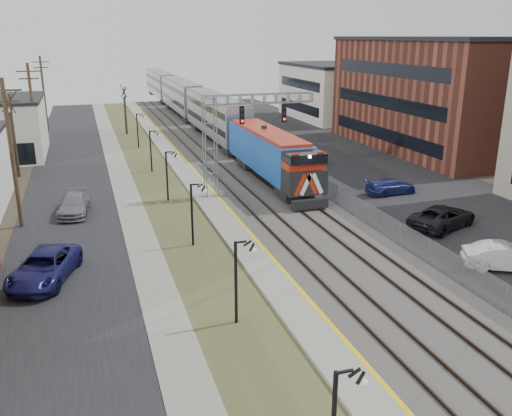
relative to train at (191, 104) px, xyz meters
name	(u,v)px	position (x,y,z in m)	size (l,w,h in m)	color
street_west	(70,186)	(-17.00, -31.26, -2.90)	(7.00, 120.00, 0.04)	black
sidewalk	(122,182)	(-12.50, -31.26, -2.88)	(2.00, 120.00, 0.08)	gray
grass_median	(156,179)	(-9.50, -31.26, -2.89)	(4.00, 120.00, 0.06)	#444C29
platform	(189,176)	(-6.50, -31.26, -2.80)	(2.00, 120.00, 0.24)	gray
ballast_bed	(241,172)	(-1.50, -31.26, -2.82)	(8.00, 120.00, 0.20)	#595651
parking_lot	(354,164)	(10.50, -31.26, -2.90)	(16.00, 120.00, 0.04)	black
platform_edge	(198,174)	(-5.62, -31.26, -2.67)	(0.24, 120.00, 0.01)	gold
track_near	(220,172)	(-3.50, -31.26, -2.64)	(1.58, 120.00, 0.15)	#2D2119
track_far	(256,169)	(0.00, -31.26, -2.64)	(1.58, 120.00, 0.15)	#2D2119
train	(191,104)	(0.00, 0.00, 0.00)	(3.00, 85.85, 5.33)	#1651B5
signal_gantry	(231,128)	(-4.28, -38.27, 2.67)	(9.00, 1.07, 8.15)	gray
lampposts	(191,214)	(-9.50, -47.98, -0.92)	(0.14, 62.14, 4.00)	black
utility_poles	(12,155)	(-20.00, -41.26, 2.08)	(0.28, 80.28, 10.00)	#4C3823
fence	(282,162)	(2.70, -31.26, -2.12)	(0.04, 120.00, 1.60)	gray
buildings_east	(503,101)	(24.50, -35.09, 3.39)	(16.00, 76.00, 15.00)	gray
bare_trees	(53,148)	(-18.16, -27.35, -0.22)	(12.30, 42.30, 5.95)	#382D23
car_lot_b	(505,257)	(6.39, -57.10, -2.18)	(1.57, 4.51, 1.49)	silver
car_lot_c	(443,217)	(7.34, -50.12, -2.16)	(2.51, 5.43, 1.51)	black
car_lot_d	(391,187)	(8.31, -41.85, -2.28)	(1.78, 4.37, 1.27)	navy
car_lot_e	(306,159)	(5.56, -30.44, -2.19)	(1.72, 4.28, 1.46)	slate
car_lot_f	(305,156)	(6.06, -28.97, -2.18)	(1.57, 4.49, 1.48)	#0D441C
car_street_a	(44,268)	(-18.01, -50.90, -2.14)	(2.58, 5.61, 1.56)	#181854
car_street_b	(74,205)	(-16.54, -39.43, -2.20)	(2.00, 4.92, 1.43)	slate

